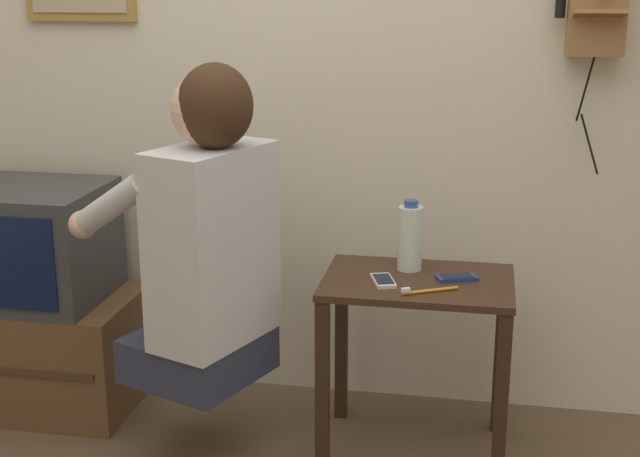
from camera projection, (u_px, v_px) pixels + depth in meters
name	position (u px, v px, depth m)	size (l,w,h in m)	color
wall_back	(329.00, 43.00, 3.02)	(6.80, 0.05, 2.55)	beige
side_table	(417.00, 318.00, 2.80)	(0.59, 0.41, 0.59)	#382316
person	(206.00, 236.00, 2.66)	(0.62, 0.56, 0.98)	#2D3347
tv_stand	(33.00, 348.00, 3.21)	(0.76, 0.47, 0.40)	brown
television	(25.00, 243.00, 3.08)	(0.55, 0.45, 0.40)	#38383A
cell_phone_held	(383.00, 281.00, 2.73)	(0.10, 0.14, 0.01)	silver
cell_phone_spare	(457.00, 277.00, 2.76)	(0.14, 0.10, 0.01)	navy
water_bottle	(410.00, 237.00, 2.83)	(0.08, 0.08, 0.23)	silver
toothbrush	(426.00, 291.00, 2.64)	(0.17, 0.10, 0.02)	orange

